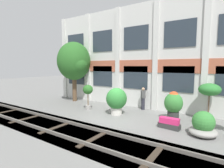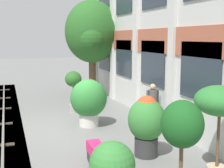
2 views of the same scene
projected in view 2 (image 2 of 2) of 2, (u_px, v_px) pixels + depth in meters
name	position (u px, v px, depth m)	size (l,w,h in m)	color
ground_plane	(72.00, 128.00, 11.20)	(80.00, 80.00, 0.00)	slate
apartment_facade	(159.00, 22.00, 11.72)	(15.73, 0.64, 7.58)	silver
broadleaf_tree	(92.00, 33.00, 16.58)	(3.03, 2.88, 5.19)	brown
potted_plant_glazed_jar	(147.00, 122.00, 8.42)	(1.02, 1.02, 1.68)	#333333
potted_plant_tall_urn	(220.00, 105.00, 7.06)	(1.17, 1.17, 2.15)	tan
potted_plant_stone_basin	(89.00, 100.00, 11.33)	(1.33, 1.33, 1.72)	beige
potted_plant_low_pan	(182.00, 132.00, 5.43)	(0.75, 0.75, 2.15)	tan
potted_plant_square_trough	(97.00, 156.00, 7.88)	(1.09, 0.50, 0.54)	#333333
potted_plant_terracotta_small	(73.00, 83.00, 13.47)	(0.72, 0.72, 1.79)	gray
resident_by_doorway	(152.00, 104.00, 11.18)	(0.34, 0.52, 1.59)	#282833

